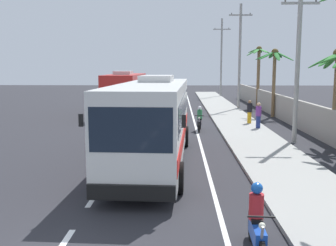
% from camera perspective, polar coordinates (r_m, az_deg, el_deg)
% --- Properties ---
extents(sidewalk_kerb, '(3.20, 90.00, 0.14)m').
position_cam_1_polar(sidewalk_kerb, '(17.76, 15.16, -4.97)').
color(sidewalk_kerb, '#999993').
rests_on(sidewalk_kerb, ground).
extents(lane_markings, '(3.94, 71.00, 0.01)m').
position_cam_1_polar(lane_markings, '(21.70, 0.67, -2.48)').
color(lane_markings, white).
rests_on(lane_markings, ground).
extents(boundary_wall, '(0.24, 60.00, 1.87)m').
position_cam_1_polar(boundary_wall, '(22.49, 22.32, -0.32)').
color(boundary_wall, '#9E998E').
rests_on(boundary_wall, ground).
extents(coach_bus_foreground, '(3.32, 11.83, 3.67)m').
position_cam_1_polar(coach_bus_foreground, '(16.36, -2.11, 0.75)').
color(coach_bus_foreground, silver).
rests_on(coach_bus_foreground, ground).
extents(coach_bus_far_lane, '(3.00, 10.64, 3.71)m').
position_cam_1_polar(coach_bus_far_lane, '(33.87, -6.22, 4.62)').
color(coach_bus_far_lane, red).
rests_on(coach_bus_far_lane, ground).
extents(motorcycle_beside_bus, '(0.56, 1.96, 1.56)m').
position_cam_1_polar(motorcycle_beside_bus, '(8.89, 12.93, -14.47)').
color(motorcycle_beside_bus, black).
rests_on(motorcycle_beside_bus, ground).
extents(motorcycle_trailing, '(0.56, 1.96, 1.58)m').
position_cam_1_polar(motorcycle_trailing, '(24.77, 4.67, 0.34)').
color(motorcycle_trailing, black).
rests_on(motorcycle_trailing, ground).
extents(pedestrian_near_kerb, '(0.36, 0.36, 1.62)m').
position_cam_1_polar(pedestrian_near_kerb, '(27.61, 11.92, 1.70)').
color(pedestrian_near_kerb, gold).
rests_on(pedestrian_near_kerb, sidewalk_kerb).
extents(pedestrian_far_walk, '(0.36, 0.36, 1.66)m').
position_cam_1_polar(pedestrian_far_walk, '(25.48, 13.18, 1.19)').
color(pedestrian_far_walk, navy).
rests_on(pedestrian_far_walk, sidewalk_kerb).
extents(utility_pole_mid, '(1.96, 0.24, 8.85)m').
position_cam_1_polar(utility_pole_mid, '(21.62, 18.60, 9.26)').
color(utility_pole_mid, '#9E9E99').
rests_on(utility_pole_mid, ground).
extents(utility_pole_far, '(2.14, 0.24, 9.83)m').
position_cam_1_polar(utility_pole_far, '(37.39, 10.52, 9.77)').
color(utility_pole_far, '#9E9E99').
rests_on(utility_pole_far, ground).
extents(utility_pole_distant, '(2.31, 0.24, 10.46)m').
position_cam_1_polar(utility_pole_distant, '(53.51, 7.86, 9.67)').
color(utility_pole_distant, '#9E9E99').
rests_on(utility_pole_distant, ground).
extents(palm_second, '(3.10, 3.17, 5.51)m').
position_cam_1_polar(palm_second, '(32.60, 15.44, 8.15)').
color(palm_second, brown).
rests_on(palm_second, ground).
extents(palm_fourth, '(2.66, 2.76, 6.09)m').
position_cam_1_polar(palm_fourth, '(39.87, 13.18, 8.40)').
color(palm_fourth, brown).
rests_on(palm_fourth, ground).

